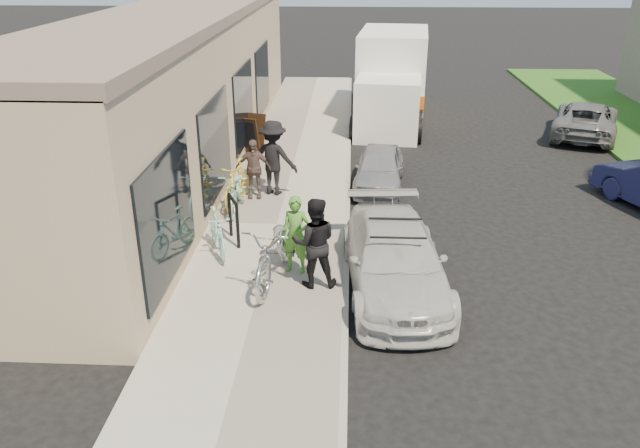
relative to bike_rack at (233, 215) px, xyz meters
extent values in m
plane|color=black|center=(2.77, -2.06, -0.74)|extent=(120.00, 120.00, 0.00)
cube|color=#A7A396|center=(0.77, 0.94, -0.66)|extent=(3.00, 34.00, 0.15)
cube|color=gray|center=(2.32, 0.94, -0.67)|extent=(0.12, 34.00, 0.13)
cube|color=tan|center=(-2.48, 5.94, 1.26)|extent=(3.50, 20.00, 4.00)
cube|color=#756458|center=(-2.48, 5.94, 3.36)|extent=(3.60, 20.00, 0.25)
cube|color=black|center=(-0.71, -2.06, 0.86)|extent=(0.06, 3.00, 2.20)
cube|color=black|center=(-0.71, 1.94, 0.86)|extent=(0.06, 3.00, 2.20)
cube|color=black|center=(-0.71, 5.94, 0.86)|extent=(0.06, 3.00, 2.20)
cube|color=black|center=(-0.71, 9.94, 0.86)|extent=(0.06, 3.00, 2.20)
cylinder|color=black|center=(0.13, -0.29, -0.12)|extent=(0.07, 0.07, 0.94)
cylinder|color=black|center=(-0.13, 0.29, -0.12)|extent=(0.07, 0.07, 0.94)
cylinder|color=black|center=(0.00, 0.00, 0.35)|extent=(0.32, 0.60, 0.07)
cube|color=black|center=(-0.62, 5.85, -0.01)|extent=(0.74, 0.49, 1.13)
cube|color=black|center=(-0.49, 6.24, -0.01)|extent=(0.74, 0.49, 1.13)
cube|color=black|center=(-0.63, 5.82, 0.04)|extent=(0.58, 0.36, 0.81)
imported|color=beige|center=(3.20, -1.54, -0.13)|extent=(2.02, 4.32, 1.22)
cylinder|color=black|center=(3.20, -2.00, 0.50)|extent=(0.96, 0.04, 0.04)
cylinder|color=black|center=(3.20, -1.18, 0.50)|extent=(0.96, 0.04, 0.04)
imported|color=#A3A2A7|center=(3.13, 3.79, -0.22)|extent=(1.52, 3.13, 1.03)
cube|color=white|center=(3.55, 8.46, 0.23)|extent=(2.23, 2.23, 1.93)
cube|color=black|center=(3.55, 8.46, 0.64)|extent=(1.88, 0.25, 0.92)
cube|color=white|center=(3.86, 11.50, 0.84)|extent=(2.77, 4.49, 2.95)
cube|color=#C3550B|center=(3.86, 11.50, 0.18)|extent=(2.79, 4.52, 0.56)
cylinder|color=black|center=(2.49, 8.06, -0.33)|extent=(0.34, 0.84, 0.81)
cylinder|color=black|center=(4.51, 7.85, -0.33)|extent=(0.34, 0.84, 0.81)
cylinder|color=black|center=(2.60, 9.18, -0.33)|extent=(0.34, 0.84, 0.81)
cylinder|color=black|center=(4.63, 8.97, -0.33)|extent=(0.34, 0.84, 0.81)
cylinder|color=black|center=(3.00, 13.02, -0.33)|extent=(0.34, 0.84, 0.81)
cylinder|color=black|center=(5.02, 12.81, -0.33)|extent=(0.34, 0.84, 0.81)
imported|color=slate|center=(10.10, 8.92, -0.17)|extent=(3.25, 4.51, 1.14)
imported|color=#B3B3B6|center=(1.05, -1.59, 0.02)|extent=(1.17, 2.42, 1.22)
imported|color=#488E2F|center=(1.38, -1.21, 0.16)|extent=(0.60, 0.45, 1.49)
imported|color=black|center=(1.75, -1.72, 0.25)|extent=(0.87, 0.71, 1.67)
imported|color=#9CE9D8|center=(-0.24, -0.53, -0.14)|extent=(0.95, 1.54, 0.90)
imported|color=#9CE9D8|center=(-0.24, 1.76, -0.11)|extent=(0.69, 1.83, 0.95)
imported|color=gold|center=(-0.29, 2.08, -0.07)|extent=(0.74, 1.79, 1.04)
imported|color=black|center=(0.50, 2.81, 0.33)|extent=(1.33, 0.97, 1.84)
imported|color=brown|center=(0.04, 2.53, 0.14)|extent=(0.88, 0.41, 1.46)
camera|label=1|loc=(2.34, -11.60, 5.01)|focal=35.00mm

